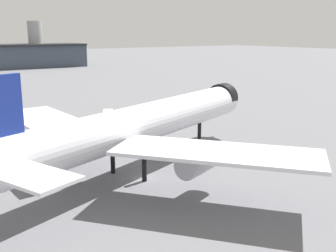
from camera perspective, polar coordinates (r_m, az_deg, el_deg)
The scene contains 3 objects.
ground at distance 60.52m, azimuth -3.26°, elevation -7.43°, with size 900.00×900.00×0.00m, color slate.
airliner_near_gate at distance 61.28m, azimuth -4.30°, elevation 0.08°, with size 61.08×54.62×16.90m.
service_truck_front at distance 99.15m, azimuth -8.36°, elevation 1.52°, with size 4.52×5.95×3.00m.
Camera 1 is at (-29.18, -48.63, 21.13)m, focal length 43.57 mm.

